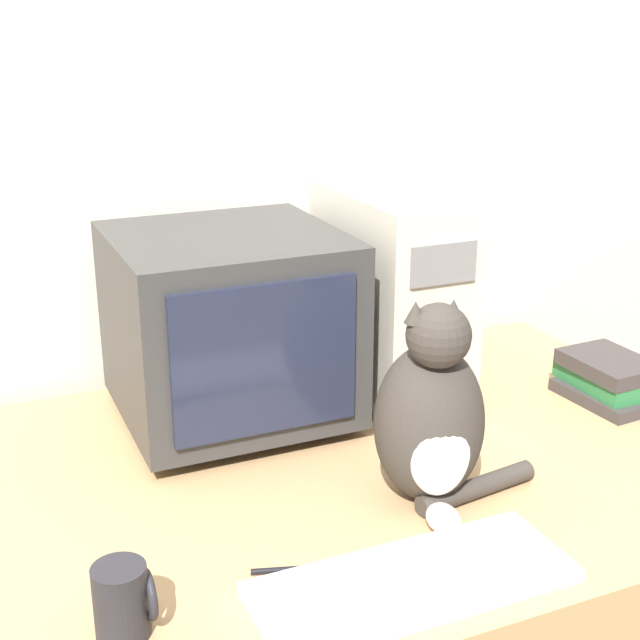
# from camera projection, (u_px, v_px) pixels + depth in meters

# --- Properties ---
(wall_back) EXTENTS (7.00, 0.05, 2.50)m
(wall_back) POSITION_uv_depth(u_px,v_px,m) (197.00, 152.00, 1.87)
(wall_back) COLOR beige
(wall_back) RESTS_ON ground_plane
(crt_monitor) EXTENTS (0.41, 0.41, 0.37)m
(crt_monitor) POSITION_uv_depth(u_px,v_px,m) (229.00, 326.00, 1.68)
(crt_monitor) COLOR #333333
(crt_monitor) RESTS_ON desk
(computer_tower) EXTENTS (0.19, 0.40, 0.42)m
(computer_tower) POSITION_uv_depth(u_px,v_px,m) (390.00, 294.00, 1.80)
(computer_tower) COLOR beige
(computer_tower) RESTS_ON desk
(keyboard) EXTENTS (0.46, 0.17, 0.02)m
(keyboard) POSITION_uv_depth(u_px,v_px,m) (413.00, 581.00, 1.23)
(keyboard) COLOR silver
(keyboard) RESTS_ON desk
(cat) EXTENTS (0.30, 0.25, 0.35)m
(cat) POSITION_uv_depth(u_px,v_px,m) (432.00, 419.00, 1.41)
(cat) COLOR #38332D
(cat) RESTS_ON desk
(book_stack) EXTENTS (0.16, 0.21, 0.09)m
(book_stack) POSITION_uv_depth(u_px,v_px,m) (608.00, 379.00, 1.82)
(book_stack) COLOR #383333
(book_stack) RESTS_ON desk
(pen) EXTENTS (0.14, 0.05, 0.01)m
(pen) POSITION_uv_depth(u_px,v_px,m) (301.00, 569.00, 1.27)
(pen) COLOR black
(pen) RESTS_ON desk
(mug) EXTENTS (0.08, 0.07, 0.10)m
(mug) POSITION_uv_depth(u_px,v_px,m) (124.00, 601.00, 1.13)
(mug) COLOR #232328
(mug) RESTS_ON desk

